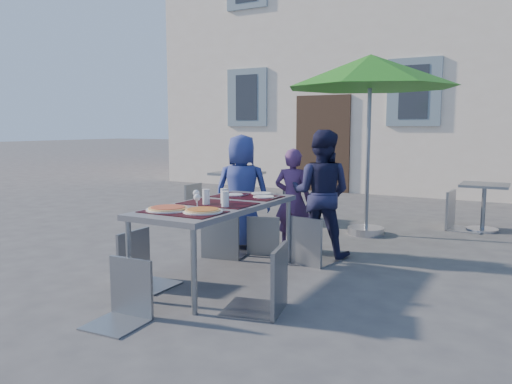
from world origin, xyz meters
The scene contains 22 objects.
ground centered at (0.00, 0.00, 0.00)m, with size 90.00×90.00×0.00m, color #414043.
building centered at (0.00, 11.50, 4.85)m, with size 13.60×8.20×11.10m.
dining_table centered at (-0.38, 0.65, 0.70)m, with size 0.80×1.85×0.76m.
pizza_near_left centered at (-0.54, 0.10, 0.77)m, with size 0.38×0.38×0.03m.
pizza_near_right centered at (-0.21, 0.16, 0.77)m, with size 0.35×0.35×0.03m.
glassware centered at (-0.35, 0.54, 0.83)m, with size 0.45×0.40×0.15m.
place_settings centered at (-0.35, 1.30, 0.76)m, with size 0.62×0.46×0.01m.
child_0 centered at (-0.84, 1.88, 0.70)m, with size 0.68×0.44×1.39m, color navy.
child_1 centered at (-0.25, 2.09, 0.61)m, with size 0.45×0.29×1.23m, color #5C346B.
child_2 centered at (0.15, 2.00, 0.73)m, with size 0.71×0.41×1.45m, color #1B1C3C.
chair_0 centered at (-0.79, 1.38, 0.61)m, with size 0.53×0.53×1.03m.
chair_1 centered at (-0.46, 1.76, 0.50)m, with size 0.49×0.49×0.86m.
chair_2 centered at (0.18, 1.61, 0.59)m, with size 0.52×0.52×1.00m.
chair_3 centered at (-0.92, 0.17, 0.57)m, with size 0.43×0.43×0.97m.
chair_4 centered at (0.44, 0.11, 0.61)m, with size 0.55×0.55×1.03m.
chair_5 centered at (-0.43, -0.59, 0.52)m, with size 0.42×0.43×0.90m.
patio_umbrella centered at (0.28, 3.38, 2.19)m, with size 2.29×2.29×2.44m.
cafe_table_0 centered at (-1.95, 3.61, 0.52)m, with size 0.70×0.70×0.75m.
bg_chair_l_0 centered at (-2.63, 3.46, 0.59)m, with size 0.46×0.46×1.01m.
bg_chair_r_0 centered at (-1.19, 3.54, 0.60)m, with size 0.60×0.60×1.02m.
cafe_table_1 centered at (1.67, 4.42, 0.44)m, with size 0.63×0.63×0.68m.
bg_chair_l_1 centered at (1.35, 4.37, 0.63)m, with size 0.51×0.51×1.06m.
Camera 1 is at (2.24, -3.31, 1.48)m, focal length 35.00 mm.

